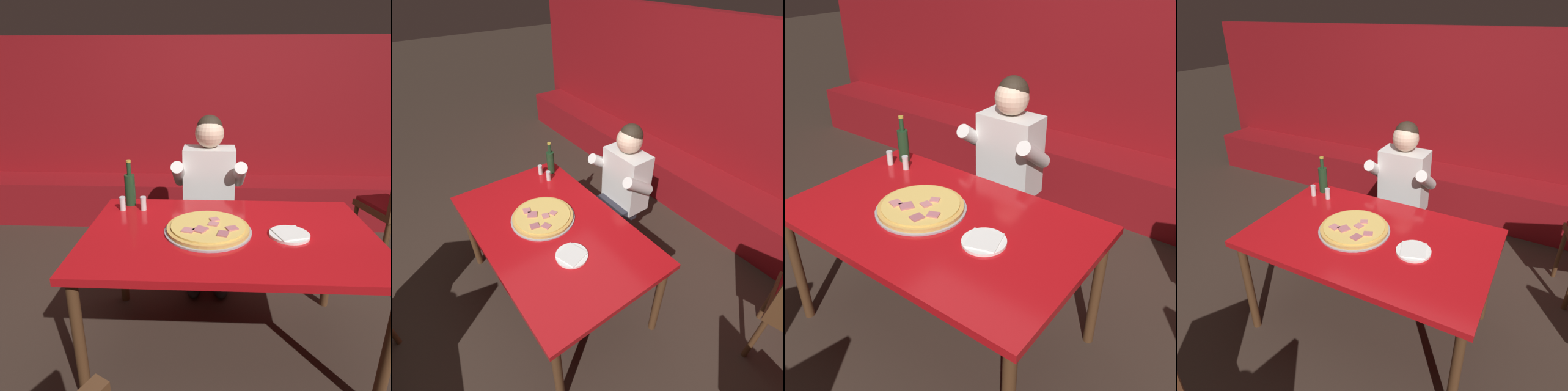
{
  "view_description": "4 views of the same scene",
  "coord_description": "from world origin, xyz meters",
  "views": [
    {
      "loc": [
        -0.11,
        -1.69,
        1.58
      ],
      "look_at": [
        -0.2,
        0.3,
        0.85
      ],
      "focal_mm": 32.0,
      "sensor_mm": 36.0,
      "label": 1
    },
    {
      "loc": [
        1.42,
        -0.73,
        2.27
      ],
      "look_at": [
        0.02,
        0.31,
        0.91
      ],
      "focal_mm": 28.0,
      "sensor_mm": 36.0,
      "label": 2
    },
    {
      "loc": [
        1.26,
        -1.33,
        1.94
      ],
      "look_at": [
        0.08,
        0.24,
        0.8
      ],
      "focal_mm": 40.0,
      "sensor_mm": 36.0,
      "label": 3
    },
    {
      "loc": [
        0.87,
        -1.62,
        2.03
      ],
      "look_at": [
        -0.16,
        0.34,
        0.85
      ],
      "focal_mm": 32.0,
      "sensor_mm": 36.0,
      "label": 4
    }
  ],
  "objects": [
    {
      "name": "booth_bench",
      "position": [
        0.0,
        1.86,
        0.23
      ],
      "size": [
        6.46,
        0.48,
        0.46
      ],
      "primitive_type": "cube",
      "color": "maroon",
      "rests_on": "ground_plane"
    },
    {
      "name": "booth_wall_panel",
      "position": [
        0.0,
        2.18,
        0.95
      ],
      "size": [
        6.8,
        0.16,
        1.9
      ],
      "primitive_type": "cube",
      "color": "maroon",
      "rests_on": "ground_plane"
    },
    {
      "name": "plate_white_paper",
      "position": [
        0.31,
        -0.03,
        0.77
      ],
      "size": [
        0.21,
        0.21,
        0.02
      ],
      "color": "white",
      "rests_on": "main_dining_table"
    },
    {
      "name": "main_dining_table",
      "position": [
        0.0,
        0.0,
        0.69
      ],
      "size": [
        1.54,
        0.95,
        0.76
      ],
      "color": "#4C2D19",
      "rests_on": "ground_plane"
    },
    {
      "name": "beer_bottle",
      "position": [
        -0.61,
        0.37,
        0.87
      ],
      "size": [
        0.07,
        0.07,
        0.29
      ],
      "color": "#19381E",
      "rests_on": "main_dining_table"
    },
    {
      "name": "ground_plane",
      "position": [
        0.0,
        0.0,
        0.0
      ],
      "size": [
        24.0,
        24.0,
        0.0
      ],
      "primitive_type": "plane",
      "color": "#33261E"
    },
    {
      "name": "diner_seated_blue_shirt",
      "position": [
        -0.12,
        0.74,
        0.71
      ],
      "size": [
        0.53,
        0.53,
        1.27
      ],
      "color": "black",
      "rests_on": "ground_plane"
    },
    {
      "name": "shaker_red_pepper_flakes",
      "position": [
        -0.64,
        0.28,
        0.8
      ],
      "size": [
        0.04,
        0.04,
        0.09
      ],
      "color": "silver",
      "rests_on": "main_dining_table"
    },
    {
      "name": "pizza",
      "position": [
        -0.12,
        -0.0,
        0.78
      ],
      "size": [
        0.47,
        0.47,
        0.05
      ],
      "color": "#9E9EA3",
      "rests_on": "main_dining_table"
    },
    {
      "name": "shaker_parmesan",
      "position": [
        -0.52,
        0.29,
        0.8
      ],
      "size": [
        0.04,
        0.04,
        0.09
      ],
      "color": "silver",
      "rests_on": "main_dining_table"
    }
  ]
}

